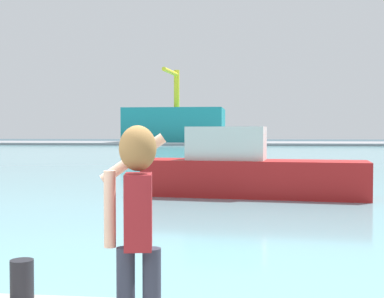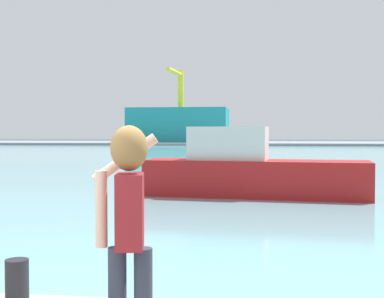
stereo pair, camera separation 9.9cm
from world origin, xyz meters
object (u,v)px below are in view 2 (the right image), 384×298
warehouse_left (180,125)px  harbor_bollard (17,281)px  person_photographer (128,215)px  boat_moored (250,171)px  port_crane (179,98)px

warehouse_left → harbor_bollard: bearing=-82.6°
person_photographer → warehouse_left: size_ratio=0.10×
harbor_bollard → boat_moored: (2.14, 13.29, 0.11)m
port_crane → boat_moored: bearing=-79.7°
person_photographer → warehouse_left: bearing=-1.9°
warehouse_left → port_crane: port_crane is taller
harbor_bollard → port_crane: (-11.24, 86.64, 7.51)m
person_photographer → boat_moored: boat_moored is taller
harbor_bollard → warehouse_left: (-11.82, 91.10, 2.74)m
person_photographer → boat_moored: 14.38m
person_photographer → harbor_bollard: (-1.40, 1.05, -0.85)m
person_photographer → harbor_bollard: size_ratio=4.04×
person_photographer → warehouse_left: warehouse_left is taller
person_photographer → port_crane: (-12.63, 87.69, 6.66)m
warehouse_left → port_crane: (0.58, -4.46, 4.77)m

